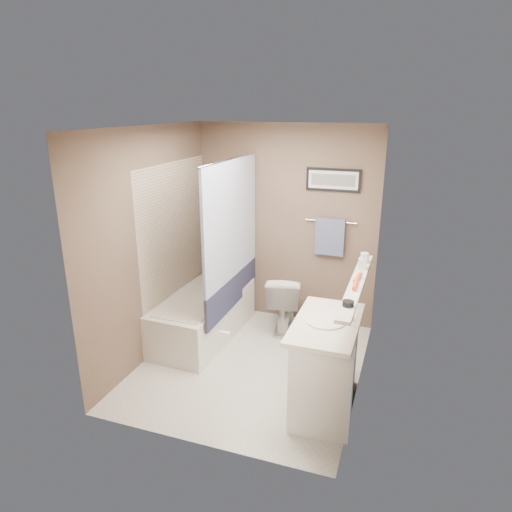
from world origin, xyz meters
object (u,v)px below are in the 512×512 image
(hair_brush_back, at_px, (358,278))
(bathtub, at_px, (203,316))
(candle_bowl_near, at_px, (348,303))
(hair_brush_front, at_px, (355,284))
(toilet, at_px, (285,301))
(soap_bottle, at_px, (362,261))
(vanity, at_px, (325,367))
(glass_jar, at_px, (365,258))

(hair_brush_back, bearing_deg, bathtub, 164.09)
(candle_bowl_near, xyz_separation_m, hair_brush_front, (0.00, 0.41, 0.00))
(toilet, xyz_separation_m, candle_bowl_near, (0.94, -1.58, 0.78))
(candle_bowl_near, relative_size, soap_bottle, 0.59)
(vanity, xyz_separation_m, glass_jar, (0.19, 0.84, 0.77))
(toilet, relative_size, candle_bowl_near, 7.78)
(toilet, bearing_deg, hair_brush_front, 118.99)
(toilet, distance_m, hair_brush_back, 1.58)
(bathtub, relative_size, toilet, 2.14)
(soap_bottle, bearing_deg, hair_brush_back, -90.00)
(vanity, distance_m, hair_brush_front, 0.78)
(vanity, xyz_separation_m, hair_brush_front, (0.19, 0.18, 0.74))
(hair_brush_back, distance_m, glass_jar, 0.50)
(hair_brush_back, height_order, soap_bottle, soap_bottle)
(soap_bottle, bearing_deg, hair_brush_front, -90.00)
(bathtub, relative_size, glass_jar, 15.00)
(vanity, bearing_deg, soap_bottle, 69.94)
(hair_brush_back, height_order, glass_jar, glass_jar)
(bathtub, height_order, toilet, toilet)
(glass_jar, bearing_deg, vanity, -102.38)
(hair_brush_back, distance_m, soap_bottle, 0.31)
(vanity, bearing_deg, hair_brush_front, 40.12)
(bathtub, bearing_deg, hair_brush_front, -18.31)
(toilet, relative_size, hair_brush_front, 3.18)
(hair_brush_front, distance_m, hair_brush_back, 0.17)
(candle_bowl_near, xyz_separation_m, glass_jar, (0.00, 1.07, 0.03))
(bathtub, height_order, hair_brush_front, hair_brush_front)
(bathtub, distance_m, soap_bottle, 2.03)
(bathtub, xyz_separation_m, vanity, (1.60, -0.86, 0.15))
(vanity, distance_m, soap_bottle, 1.04)
(toilet, xyz_separation_m, glass_jar, (0.94, -0.51, 0.81))
(soap_bottle, bearing_deg, vanity, -105.84)
(vanity, xyz_separation_m, candle_bowl_near, (0.19, -0.23, 0.73))
(candle_bowl_near, xyz_separation_m, soap_bottle, (0.00, 0.88, 0.06))
(bathtub, distance_m, glass_jar, 2.01)
(candle_bowl_near, bearing_deg, glass_jar, 90.00)
(hair_brush_back, bearing_deg, soap_bottle, 90.00)
(candle_bowl_near, bearing_deg, toilet, 120.55)
(bathtub, height_order, hair_brush_back, hair_brush_back)
(bathtub, bearing_deg, hair_brush_back, -13.50)
(candle_bowl_near, distance_m, glass_jar, 1.07)
(bathtub, distance_m, toilet, 0.99)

